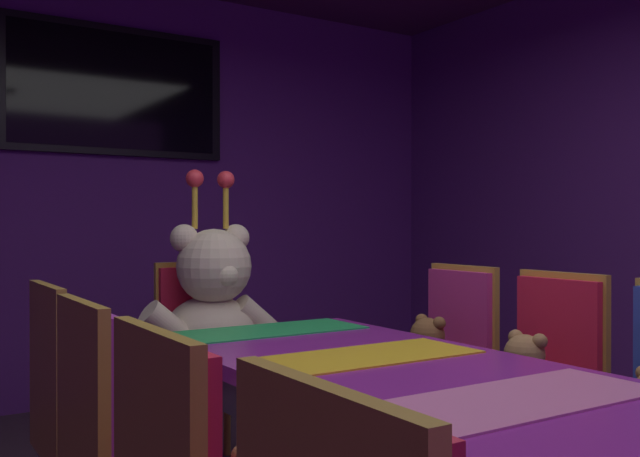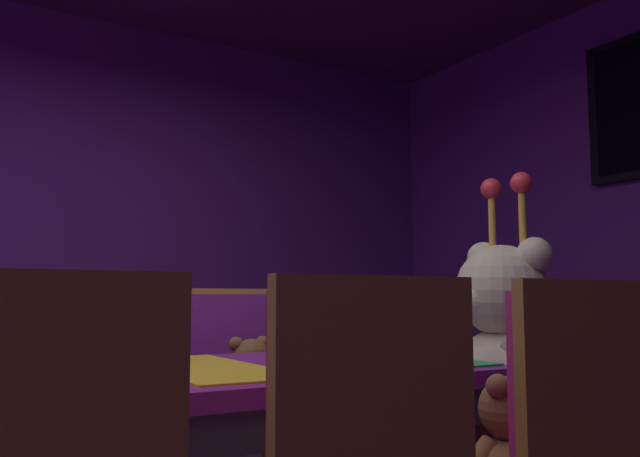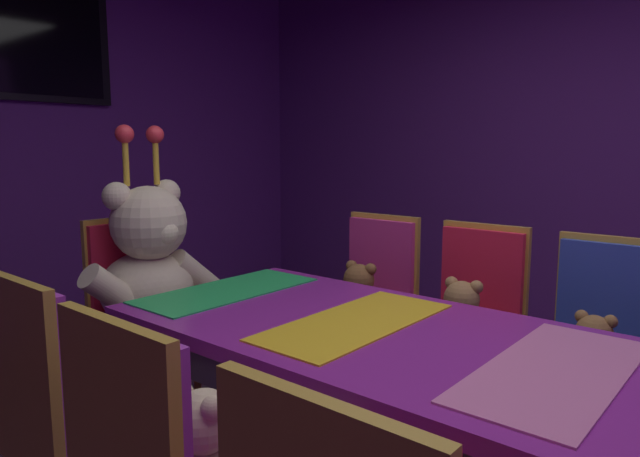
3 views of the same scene
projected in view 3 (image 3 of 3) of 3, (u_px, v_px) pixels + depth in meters
banquet_table at (443, 371)px, 1.72m from camera, size 0.90×2.32×0.75m
teddy_left_2 at (206, 457)px, 1.36m from camera, size 0.25×0.33×0.31m
chair_left_3 at (53, 407)px, 1.61m from camera, size 0.42×0.41×0.98m
teddy_left_3 at (101, 389)px, 1.72m from camera, size 0.27×0.34×0.33m
chair_right_1 at (603, 338)px, 2.19m from camera, size 0.42×0.41×0.98m
teddy_right_1 at (592, 354)px, 2.09m from camera, size 0.22×0.28×0.27m
chair_right_2 at (475, 311)px, 2.55m from camera, size 0.42×0.41×0.98m
teddy_right_2 at (460, 320)px, 2.44m from camera, size 0.25×0.33×0.31m
chair_right_3 at (375, 291)px, 2.90m from camera, size 0.42×0.41×0.98m
teddy_right_3 at (358, 298)px, 2.79m from camera, size 0.25×0.33×0.31m
throne_chair at (133, 296)px, 2.81m from camera, size 0.41×0.42×0.98m
king_teddy_bear at (152, 266)px, 2.68m from camera, size 0.75×0.58×0.97m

